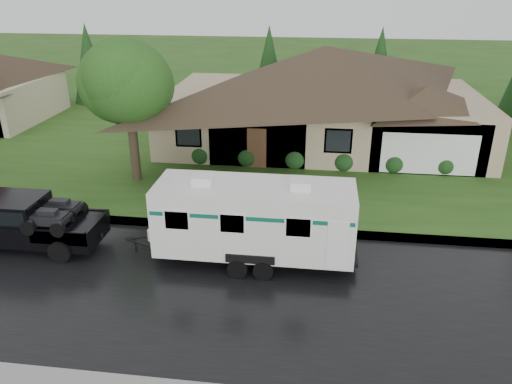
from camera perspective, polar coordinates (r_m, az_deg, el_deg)
ground at (r=18.11m, az=0.34°, el=-7.80°), size 140.00×140.00×0.00m
road at (r=16.45m, az=-0.54°, el=-11.39°), size 140.00×8.00×0.01m
curb at (r=20.02m, az=1.14°, el=-4.29°), size 140.00×0.50×0.15m
lawn at (r=31.81m, az=3.70°, el=6.43°), size 140.00×26.00×0.15m
house_main at (r=29.76m, az=8.22°, el=12.04°), size 19.44×10.80×6.90m
tree_left_green at (r=24.11m, az=-14.48°, el=11.99°), size 4.12×4.12×6.82m
shrub_row at (r=26.16m, az=7.24°, el=3.78°), size 13.60×1.00×1.00m
pickup_truck at (r=20.55m, az=-25.32°, el=-2.93°), size 5.84×2.22×1.95m
travel_trailer at (r=17.27m, az=-0.15°, el=-2.96°), size 7.20×2.53×3.23m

